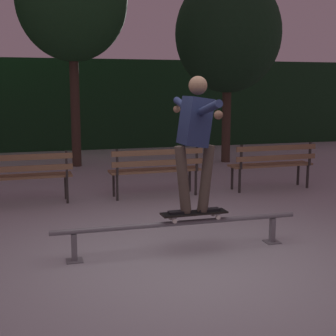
% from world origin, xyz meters
% --- Properties ---
extents(ground_plane, '(90.00, 90.00, 0.00)m').
position_xyz_m(ground_plane, '(0.00, 0.00, 0.00)').
color(ground_plane, '#99999E').
extents(hedge_backdrop, '(24.00, 1.20, 2.73)m').
position_xyz_m(hedge_backdrop, '(0.00, 10.38, 1.36)').
color(hedge_backdrop, black).
rests_on(hedge_backdrop, ground).
extents(grind_rail, '(2.92, 0.18, 0.37)m').
position_xyz_m(grind_rail, '(-0.00, 0.29, 0.29)').
color(grind_rail, slate).
rests_on(grind_rail, ground).
extents(skateboard, '(0.78, 0.22, 0.09)m').
position_xyz_m(skateboard, '(0.19, 0.29, 0.44)').
color(skateboard, black).
rests_on(skateboard, grind_rail).
extents(skateboarder, '(0.62, 1.41, 1.56)m').
position_xyz_m(skateboarder, '(0.19, 0.29, 1.38)').
color(skateboarder, black).
rests_on(skateboarder, skateboard).
extents(park_bench_leftmost, '(1.61, 0.46, 0.88)m').
position_xyz_m(park_bench_leftmost, '(-1.79, 3.08, 0.54)').
color(park_bench_leftmost, '#282623').
rests_on(park_bench_leftmost, ground).
extents(park_bench_left_center, '(1.61, 0.46, 0.88)m').
position_xyz_m(park_bench_left_center, '(0.44, 3.08, 0.54)').
color(park_bench_left_center, '#282623').
rests_on(park_bench_left_center, ground).
extents(park_bench_right_center, '(1.61, 0.46, 0.88)m').
position_xyz_m(park_bench_right_center, '(2.67, 3.08, 0.54)').
color(park_bench_right_center, '#282623').
rests_on(park_bench_right_center, ground).
extents(tree_behind_benches, '(2.56, 2.56, 5.29)m').
position_xyz_m(tree_behind_benches, '(-0.60, 6.81, 3.86)').
color(tree_behind_benches, '#3D2D23').
rests_on(tree_behind_benches, ground).
extents(tree_far_right, '(2.60, 2.60, 4.61)m').
position_xyz_m(tree_far_right, '(3.13, 6.46, 3.17)').
color(tree_far_right, '#3D2D23').
rests_on(tree_far_right, ground).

